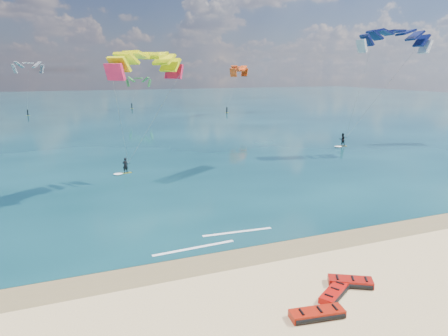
{
  "coord_description": "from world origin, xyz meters",
  "views": [
    {
      "loc": [
        -6.3,
        -16.05,
        10.34
      ],
      "look_at": [
        3.0,
        8.0,
        3.98
      ],
      "focal_mm": 32.0,
      "sensor_mm": 36.0,
      "label": 1
    }
  ],
  "objects_px": {
    "packed_kite_left": "(317,317)",
    "kitesurfer_far": "(369,84)",
    "kitesurfer_main": "(136,108)",
    "packed_kite_mid": "(350,285)",
    "packed_kite_right": "(334,296)"
  },
  "relations": [
    {
      "from": "packed_kite_left",
      "to": "kitesurfer_far",
      "type": "bearing_deg",
      "value": 55.46
    },
    {
      "from": "packed_kite_mid",
      "to": "kitesurfer_main",
      "type": "height_order",
      "value": "kitesurfer_main"
    },
    {
      "from": "packed_kite_mid",
      "to": "kitesurfer_main",
      "type": "bearing_deg",
      "value": 134.66
    },
    {
      "from": "kitesurfer_main",
      "to": "kitesurfer_far",
      "type": "relative_size",
      "value": 0.79
    },
    {
      "from": "kitesurfer_main",
      "to": "kitesurfer_far",
      "type": "distance_m",
      "value": 30.74
    },
    {
      "from": "packed_kite_left",
      "to": "packed_kite_mid",
      "type": "relative_size",
      "value": 1.11
    },
    {
      "from": "packed_kite_left",
      "to": "kitesurfer_far",
      "type": "relative_size",
      "value": 0.15
    },
    {
      "from": "packed_kite_left",
      "to": "kitesurfer_main",
      "type": "xyz_separation_m",
      "value": [
        -3.4,
        25.04,
        6.88
      ]
    },
    {
      "from": "packed_kite_mid",
      "to": "packed_kite_right",
      "type": "bearing_deg",
      "value": -129.35
    },
    {
      "from": "packed_kite_right",
      "to": "kitesurfer_main",
      "type": "height_order",
      "value": "kitesurfer_main"
    },
    {
      "from": "packed_kite_left",
      "to": "kitesurfer_main",
      "type": "height_order",
      "value": "kitesurfer_main"
    },
    {
      "from": "packed_kite_mid",
      "to": "packed_kite_left",
      "type": "bearing_deg",
      "value": -122.28
    },
    {
      "from": "packed_kite_right",
      "to": "kitesurfer_far",
      "type": "relative_size",
      "value": 0.14
    },
    {
      "from": "packed_kite_left",
      "to": "kitesurfer_far",
      "type": "distance_m",
      "value": 40.74
    },
    {
      "from": "packed_kite_mid",
      "to": "kitesurfer_far",
      "type": "distance_m",
      "value": 37.55
    }
  ]
}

